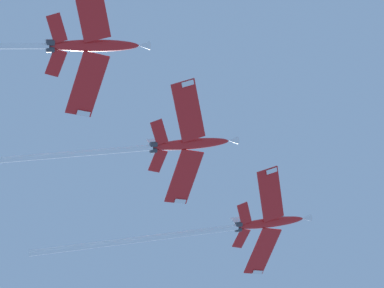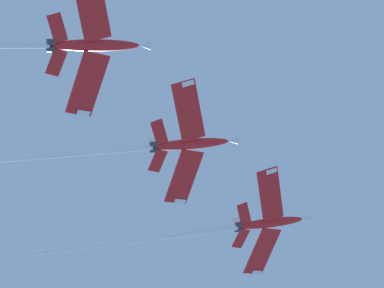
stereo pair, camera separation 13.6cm
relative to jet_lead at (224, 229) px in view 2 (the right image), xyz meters
name	(u,v)px [view 2 (the right image)]	position (x,y,z in m)	size (l,w,h in m)	color
jet_lead	(224,229)	(0.00, 0.00, 0.00)	(24.74, 40.01, 17.72)	red
jet_second	(138,148)	(-19.32, 6.62, -4.72)	(25.26, 42.77, 17.50)	red
jet_third	(29,45)	(-39.47, 12.76, -11.20)	(28.40, 46.10, 20.60)	red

